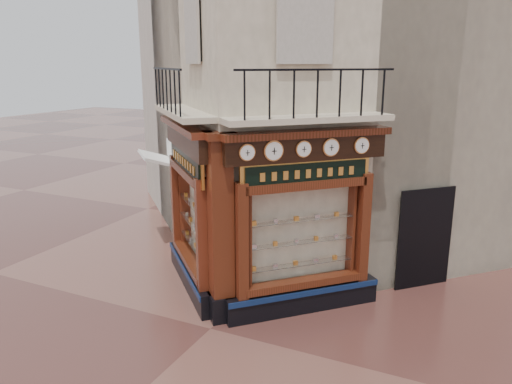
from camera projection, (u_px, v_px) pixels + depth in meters
The scene contains 16 objects.
ground at pixel (211, 329), 10.20m from camera, with size 80.00×80.00×0.00m, color #532D27.
main_building at pixel (316, 36), 14.08m from camera, with size 8.00×8.00×12.00m, color beige.
neighbour_left at pixel (271, 56), 17.40m from camera, with size 8.00×8.00×11.00m, color beige.
neighbour_right at pixel (418, 55), 15.35m from camera, with size 8.00×8.00×11.00m, color beige.
shopfront_left at pixel (191, 208), 11.66m from camera, with size 2.86×2.86×3.98m.
shopfront_right at pixel (304, 224), 10.49m from camera, with size 2.86×2.86×3.98m.
corner_pilaster at pixel (221, 231), 10.15m from camera, with size 0.85×0.85×3.98m.
balcony at pixel (242, 115), 10.44m from camera, with size 5.94×2.97×1.03m.
clock_a at pixel (247, 152), 9.48m from camera, with size 0.27×0.27×0.33m.
clock_b at pixel (274, 151), 9.66m from camera, with size 0.32×0.32×0.41m.
clock_c at pixel (304, 149), 9.86m from camera, with size 0.27×0.27×0.34m.
clock_d at pixel (331, 147), 10.06m from camera, with size 0.30×0.30×0.37m.
clock_e at pixel (362, 145), 10.29m from camera, with size 0.28×0.28×0.35m.
awning at pixel (162, 245), 14.91m from camera, with size 1.57×0.94×0.08m, color white, non-canonical shape.
signboard_left at pixel (186, 161), 11.35m from camera, with size 2.29×2.29×0.61m.
signboard_right at pixel (307, 173), 10.14m from camera, with size 2.07×2.07×0.55m.
Camera 1 is at (4.77, -7.89, 5.27)m, focal length 35.00 mm.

